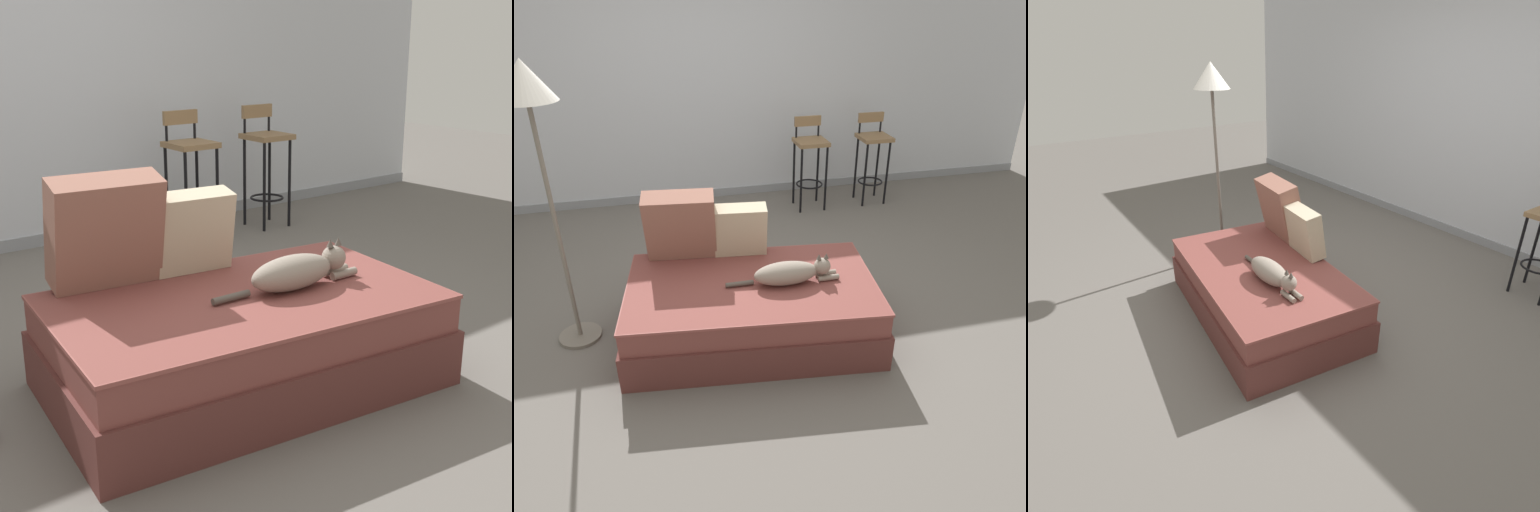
{
  "view_description": "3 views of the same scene",
  "coord_description": "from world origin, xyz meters",
  "views": [
    {
      "loc": [
        -1.69,
        -2.67,
        1.48
      ],
      "look_at": [
        0.15,
        -0.3,
        0.54
      ],
      "focal_mm": 50.0,
      "sensor_mm": 36.0,
      "label": 1
    },
    {
      "loc": [
        -0.55,
        -3.13,
        2.12
      ],
      "look_at": [
        0.15,
        -0.3,
        0.54
      ],
      "focal_mm": 35.0,
      "sensor_mm": 36.0,
      "label": 2
    },
    {
      "loc": [
        2.45,
        -1.89,
        1.93
      ],
      "look_at": [
        0.15,
        -0.3,
        0.54
      ],
      "focal_mm": 30.0,
      "sensor_mm": 36.0,
      "label": 3
    }
  ],
  "objects": [
    {
      "name": "throw_pillow_middle",
      "position": [
        0.01,
        -0.01,
        0.61
      ],
      "size": [
        0.39,
        0.24,
        0.38
      ],
      "color": "beige",
      "rests_on": "couch"
    },
    {
      "name": "wall_back_panel",
      "position": [
        0.0,
        2.25,
        1.3
      ],
      "size": [
        8.0,
        0.1,
        2.6
      ],
      "primitive_type": "cube",
      "color": "silver",
      "rests_on": "ground"
    },
    {
      "name": "cat",
      "position": [
        0.25,
        -0.47,
        0.49
      ],
      "size": [
        0.74,
        0.18,
        0.19
      ],
      "color": "gray",
      "rests_on": "couch"
    },
    {
      "name": "wall_baseboard_trim",
      "position": [
        0.0,
        2.2,
        0.04
      ],
      "size": [
        8.0,
        0.02,
        0.09
      ],
      "primitive_type": "cube",
      "color": "gray",
      "rests_on": "ground"
    },
    {
      "name": "throw_pillow_corner",
      "position": [
        -0.4,
        0.04,
        0.67
      ],
      "size": [
        0.51,
        0.33,
        0.5
      ],
      "color": "#936051",
      "rests_on": "couch"
    },
    {
      "name": "couch",
      "position": [
        0.0,
        -0.4,
        0.21
      ],
      "size": [
        1.75,
        1.18,
        0.42
      ],
      "color": "brown",
      "rests_on": "ground"
    },
    {
      "name": "ground_plane",
      "position": [
        0.0,
        0.0,
        0.0
      ],
      "size": [
        16.0,
        16.0,
        0.0
      ],
      "primitive_type": "plane",
      "color": "#66605B",
      "rests_on": "ground"
    },
    {
      "name": "floor_lamp",
      "position": [
        -1.15,
        -0.16,
        1.52
      ],
      "size": [
        0.32,
        0.32,
        1.79
      ],
      "color": "slate",
      "rests_on": "ground"
    }
  ]
}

